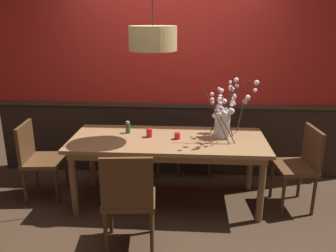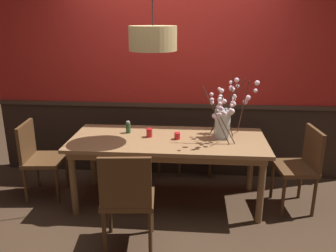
# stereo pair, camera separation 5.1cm
# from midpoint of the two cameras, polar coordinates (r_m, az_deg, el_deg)

# --- Properties ---
(ground_plane) EXTENTS (24.00, 24.00, 0.00)m
(ground_plane) POSITION_cam_midpoint_polar(r_m,az_deg,el_deg) (4.01, 0.38, -12.22)
(ground_plane) COLOR #422D1E
(back_wall) EXTENTS (4.52, 0.14, 2.90)m
(back_wall) POSITION_cam_midpoint_polar(r_m,az_deg,el_deg) (4.30, 1.23, 10.23)
(back_wall) COLOR #2D2119
(back_wall) RESTS_ON ground
(dining_table) EXTENTS (2.08, 0.87, 0.75)m
(dining_table) POSITION_cam_midpoint_polar(r_m,az_deg,el_deg) (3.72, 0.40, -3.22)
(dining_table) COLOR #997047
(dining_table) RESTS_ON ground
(chair_head_east_end) EXTENTS (0.42, 0.48, 0.90)m
(chair_head_east_end) POSITION_cam_midpoint_polar(r_m,az_deg,el_deg) (3.94, 21.51, -5.72)
(chair_head_east_end) COLOR brown
(chair_head_east_end) RESTS_ON ground
(chair_near_side_left) EXTENTS (0.49, 0.43, 0.92)m
(chair_near_side_left) POSITION_cam_midpoint_polar(r_m,az_deg,el_deg) (3.05, -6.27, -11.43)
(chair_near_side_left) COLOR brown
(chair_near_side_left) RESTS_ON ground
(chair_head_west_end) EXTENTS (0.45, 0.49, 0.88)m
(chair_head_west_end) POSITION_cam_midpoint_polar(r_m,az_deg,el_deg) (4.17, -20.27, -4.54)
(chair_head_west_end) COLOR brown
(chair_head_west_end) RESTS_ON ground
(chair_far_side_right) EXTENTS (0.46, 0.39, 0.95)m
(chair_far_side_right) POSITION_cam_midpoint_polar(r_m,az_deg,el_deg) (4.56, 4.81, -1.17)
(chair_far_side_right) COLOR brown
(chair_far_side_right) RESTS_ON ground
(chair_far_side_left) EXTENTS (0.44, 0.44, 0.92)m
(chair_far_side_left) POSITION_cam_midpoint_polar(r_m,az_deg,el_deg) (4.58, -2.85, -1.21)
(chair_far_side_left) COLOR brown
(chair_far_side_left) RESTS_ON ground
(vase_with_blossoms) EXTENTS (0.60, 0.58, 0.69)m
(vase_with_blossoms) POSITION_cam_midpoint_polar(r_m,az_deg,el_deg) (3.71, 9.69, 1.27)
(vase_with_blossoms) COLOR silver
(vase_with_blossoms) RESTS_ON dining_table
(candle_holder_nearer_center) EXTENTS (0.07, 0.07, 0.07)m
(candle_holder_nearer_center) POSITION_cam_midpoint_polar(r_m,az_deg,el_deg) (3.66, 1.94, -1.63)
(candle_holder_nearer_center) COLOR red
(candle_holder_nearer_center) RESTS_ON dining_table
(candle_holder_nearer_edge) EXTENTS (0.07, 0.07, 0.10)m
(candle_holder_nearer_edge) POSITION_cam_midpoint_polar(r_m,az_deg,el_deg) (3.73, -2.70, -1.10)
(candle_holder_nearer_edge) COLOR red
(candle_holder_nearer_edge) RESTS_ON dining_table
(condiment_bottle) EXTENTS (0.05, 0.05, 0.14)m
(condiment_bottle) POSITION_cam_midpoint_polar(r_m,az_deg,el_deg) (3.87, -6.20, -0.22)
(condiment_bottle) COLOR #2D5633
(condiment_bottle) RESTS_ON dining_table
(pendant_lamp) EXTENTS (0.47, 0.47, 1.23)m
(pendant_lamp) POSITION_cam_midpoint_polar(r_m,az_deg,el_deg) (3.49, -2.08, 14.25)
(pendant_lamp) COLOR tan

